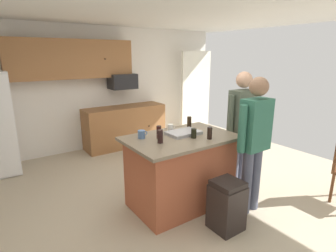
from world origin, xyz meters
TOP-DOWN VIEW (x-y plane):
  - floor at (0.00, 0.00)m, footprint 7.04×7.04m
  - ceiling at (0.00, 0.00)m, footprint 7.04×7.04m
  - back_wall at (0.00, 2.80)m, footprint 6.40×0.10m
  - french_door_window_panel at (2.60, 2.40)m, footprint 0.90×0.06m
  - cabinet_run_upper at (-0.40, 2.60)m, footprint 2.40×0.38m
  - cabinet_run_lower at (0.60, 2.48)m, footprint 1.80×0.63m
  - microwave_over_range at (0.60, 2.50)m, footprint 0.56×0.40m
  - kitchen_island at (0.12, -0.22)m, footprint 1.44×0.95m
  - person_elder_center at (1.19, -0.31)m, footprint 0.57×0.23m
  - person_host_foreground at (0.78, -0.88)m, footprint 0.57×0.23m
  - tumbler_amber at (-0.24, -0.29)m, footprint 0.07×0.07m
  - glass_short_whisky at (-0.16, -0.13)m, footprint 0.06×0.06m
  - glass_pilsner at (0.49, 0.06)m, footprint 0.06×0.06m
  - glass_dark_ale at (0.36, -0.51)m, footprint 0.06×0.06m
  - mug_ceramic_white at (-0.33, 0.01)m, footprint 0.13×0.09m
  - mug_blue_stoneware at (0.16, 0.07)m, footprint 0.12×0.08m
  - glass_stout_tall at (0.23, -0.36)m, footprint 0.07×0.07m
  - serving_tray at (0.22, -0.16)m, footprint 0.44×0.30m
  - trash_bin at (0.23, -0.98)m, footprint 0.34×0.34m

SIDE VIEW (x-z plane):
  - floor at x=0.00m, z-range 0.00..0.00m
  - trash_bin at x=0.23m, z-range 0.00..0.61m
  - cabinet_run_lower at x=0.60m, z-range 0.00..0.90m
  - kitchen_island at x=0.12m, z-range 0.01..0.98m
  - serving_tray at x=0.22m, z-range 0.97..1.01m
  - mug_blue_stoneware at x=0.16m, z-range 0.97..1.07m
  - person_host_foreground at x=0.78m, z-range 0.14..1.90m
  - mug_ceramic_white at x=-0.33m, z-range 0.97..1.08m
  - glass_stout_tall at x=0.23m, z-range 0.97..1.09m
  - person_elder_center at x=1.19m, z-range 0.15..1.93m
  - glass_dark_ale at x=0.36m, z-range 0.97..1.12m
  - tumbler_amber at x=-0.24m, z-range 0.97..1.14m
  - glass_pilsner at x=0.49m, z-range 0.97..1.14m
  - glass_short_whisky at x=-0.16m, z-range 0.97..1.14m
  - french_door_window_panel at x=2.60m, z-range 0.10..2.10m
  - back_wall at x=0.00m, z-range 0.00..2.60m
  - microwave_over_range at x=0.60m, z-range 1.29..1.61m
  - cabinet_run_upper at x=-0.40m, z-range 1.55..2.30m
  - ceiling at x=0.00m, z-range 2.60..2.60m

